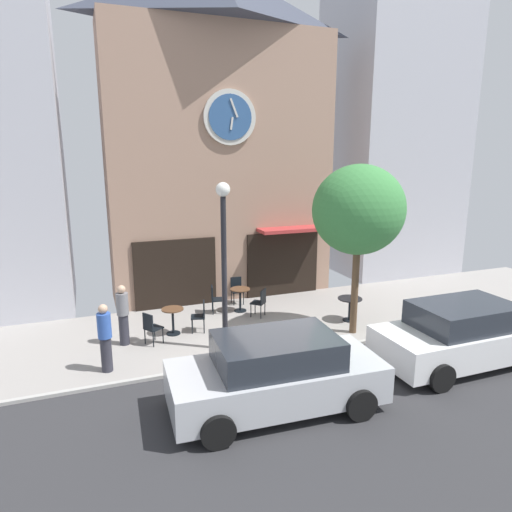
{
  "coord_description": "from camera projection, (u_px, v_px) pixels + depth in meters",
  "views": [
    {
      "loc": [
        -4.52,
        -9.75,
        5.11
      ],
      "look_at": [
        0.1,
        2.45,
        2.11
      ],
      "focal_mm": 31.86,
      "sensor_mm": 36.0,
      "label": 1
    }
  ],
  "objects": [
    {
      "name": "parked_car_silver",
      "position": [
        276.0,
        373.0,
        9.13
      ],
      "size": [
        4.39,
        2.2,
        1.55
      ],
      "color": "#B7BABF",
      "rests_on": "ground_plane"
    },
    {
      "name": "cafe_table_center_right",
      "position": [
        240.0,
        296.0,
        14.8
      ],
      "size": [
        0.65,
        0.65,
        0.77
      ],
      "color": "black",
      "rests_on": "ground_plane"
    },
    {
      "name": "pedestrian_blue",
      "position": [
        105.0,
        337.0,
        10.66
      ],
      "size": [
        0.45,
        0.45,
        1.67
      ],
      "color": "#2D2D38",
      "rests_on": "ground_plane"
    },
    {
      "name": "cafe_chair_outer",
      "position": [
        260.0,
        301.0,
        14.3
      ],
      "size": [
        0.57,
        0.57,
        0.9
      ],
      "color": "black",
      "rests_on": "ground_plane"
    },
    {
      "name": "cafe_table_center",
      "position": [
        173.0,
        317.0,
        12.94
      ],
      "size": [
        0.63,
        0.63,
        0.76
      ],
      "color": "black",
      "rests_on": "ground_plane"
    },
    {
      "name": "cafe_chair_curbside",
      "position": [
        151.0,
        326.0,
        12.22
      ],
      "size": [
        0.55,
        0.55,
        0.9
      ],
      "color": "black",
      "rests_on": "ground_plane"
    },
    {
      "name": "neighbor_building_right",
      "position": [
        395.0,
        86.0,
        19.0
      ],
      "size": [
        5.07,
        4.21,
        15.58
      ],
      "color": "#B2B2BC",
      "rests_on": "ground_plane"
    },
    {
      "name": "cafe_chair_facing_street",
      "position": [
        215.0,
        297.0,
        14.64
      ],
      "size": [
        0.47,
        0.47,
        0.9
      ],
      "color": "black",
      "rests_on": "ground_plane"
    },
    {
      "name": "clock_building",
      "position": [
        221.0,
        135.0,
        15.73
      ],
      "size": [
        7.81,
        3.24,
        11.03
      ],
      "color": "#9E7A66",
      "rests_on": "ground_plane"
    },
    {
      "name": "cafe_table_near_door",
      "position": [
        350.0,
        304.0,
        13.97
      ],
      "size": [
        0.74,
        0.74,
        0.73
      ],
      "color": "black",
      "rests_on": "ground_plane"
    },
    {
      "name": "street_lamp",
      "position": [
        224.0,
        268.0,
        11.57
      ],
      "size": [
        0.36,
        0.36,
        4.39
      ],
      "color": "black",
      "rests_on": "ground_plane"
    },
    {
      "name": "parked_car_white",
      "position": [
        462.0,
        334.0,
        11.07
      ],
      "size": [
        4.3,
        2.03,
        1.55
      ],
      "color": "white",
      "rests_on": "ground_plane"
    },
    {
      "name": "pedestrian_grey",
      "position": [
        123.0,
        314.0,
        12.16
      ],
      "size": [
        0.44,
        0.44,
        1.67
      ],
      "color": "#2D2D38",
      "rests_on": "ground_plane"
    },
    {
      "name": "cafe_chair_right_end",
      "position": [
        237.0,
        288.0,
        15.62
      ],
      "size": [
        0.42,
        0.42,
        0.9
      ],
      "color": "black",
      "rests_on": "ground_plane"
    },
    {
      "name": "ground_plane",
      "position": [
        295.0,
        366.0,
        11.13
      ],
      "size": [
        26.36,
        10.82,
        0.13
      ],
      "color": "gray"
    },
    {
      "name": "cafe_chair_near_tree",
      "position": [
        201.0,
        314.0,
        13.13
      ],
      "size": [
        0.49,
        0.49,
        0.9
      ],
      "color": "black",
      "rests_on": "ground_plane"
    },
    {
      "name": "street_tree",
      "position": [
        359.0,
        210.0,
        12.38
      ],
      "size": [
        2.6,
        2.34,
        4.8
      ],
      "color": "brown",
      "rests_on": "ground_plane"
    }
  ]
}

